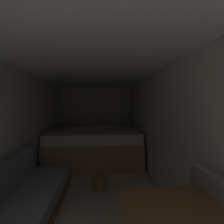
{
  "coord_description": "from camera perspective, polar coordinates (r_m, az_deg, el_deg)",
  "views": [
    {
      "loc": [
        0.18,
        -0.41,
        1.44
      ],
      "look_at": [
        0.37,
        2.58,
        1.29
      ],
      "focal_mm": 26.75,
      "sensor_mm": 36.0,
      "label": 1
    }
  ],
  "objects": [
    {
      "name": "ceiling_slab",
      "position": [
        2.72,
        -7.55,
        14.86
      ],
      "size": [
        2.36,
        5.52,
        0.05
      ],
      "primitive_type": "cube",
      "color": "white",
      "rests_on": "wall_left"
    },
    {
      "name": "wall_back",
      "position": [
        5.45,
        -5.47,
        -1.92
      ],
      "size": [
        2.36,
        0.05,
        1.98
      ],
      "primitive_type": "cube",
      "color": "silver",
      "rests_on": "ground"
    },
    {
      "name": "ground_plane",
      "position": [
        3.02,
        -7.28,
        -25.66
      ],
      "size": [
        7.52,
        7.52,
        0.0
      ],
      "primitive_type": "plane",
      "color": "beige"
    },
    {
      "name": "bed",
      "position": [
        4.49,
        -5.95,
        -10.61
      ],
      "size": [
        2.14,
        2.01,
        0.97
      ],
      "color": "tan",
      "rests_on": "ground"
    },
    {
      "name": "dinette_table",
      "position": [
        1.44,
        21.27,
        -31.73
      ],
      "size": [
        0.76,
        0.64,
        0.72
      ],
      "color": "brown",
      "rests_on": "ground"
    },
    {
      "name": "wall_left",
      "position": [
        3.0,
        -30.12,
        -6.16
      ],
      "size": [
        0.05,
        5.52,
        1.98
      ],
      "primitive_type": "cube",
      "color": "silver",
      "rests_on": "ground"
    },
    {
      "name": "wall_right",
      "position": [
        2.86,
        16.49,
        -6.32
      ],
      "size": [
        0.05,
        5.52,
        1.98
      ],
      "primitive_type": "cube",
      "color": "silver",
      "rests_on": "ground"
    },
    {
      "name": "wicker_basket",
      "position": [
        3.09,
        -4.47,
        -22.76
      ],
      "size": [
        0.25,
        0.25,
        0.21
      ],
      "color": "olive",
      "rests_on": "ground"
    }
  ]
}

